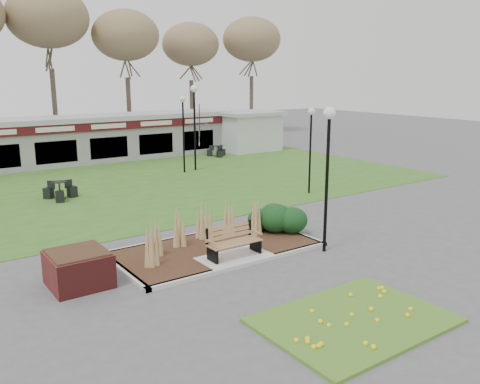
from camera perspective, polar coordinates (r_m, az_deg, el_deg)
ground at (r=15.25m, az=-0.29°, el=-7.85°), size 100.00×100.00×0.00m
lawn at (r=25.64m, az=-15.80°, el=0.35°), size 34.00×16.00×0.02m
flower_bed at (r=12.06m, az=12.68°, el=-13.76°), size 4.20×3.00×0.16m
planting_bed at (r=16.87m, az=0.65°, el=-4.45°), size 6.75×3.40×1.27m
park_bench at (r=15.25m, az=-0.82°, el=-5.51°), size 1.70×0.66×0.93m
brick_planter at (r=14.14m, az=-17.68°, el=-8.17°), size 1.50×1.50×0.95m
food_pavilion at (r=32.93m, az=-20.66°, el=5.34°), size 24.60×3.40×2.90m
service_hut at (r=36.96m, az=0.95°, el=6.90°), size 4.40×3.40×2.83m
tree_backdrop at (r=40.62m, az=-24.51°, el=16.09°), size 47.24×5.24×10.36m
lamp_post_near_left at (r=15.57m, az=9.87°, el=4.92°), size 0.37×0.37×4.51m
lamp_post_near_right at (r=23.51m, az=7.96°, el=6.74°), size 0.33×0.33×3.97m
lamp_post_mid_right at (r=29.20m, az=-5.15°, el=9.29°), size 0.40×0.40×4.85m
lamp_post_far_right at (r=28.55m, az=-6.41°, el=8.36°), size 0.36×0.36×4.29m
bistro_set_c at (r=23.94m, az=-19.53°, el=-0.13°), size 1.43×1.46×0.79m
bistro_set_d at (r=34.42m, az=-2.59°, el=4.42°), size 1.29×1.29×0.71m
patio_umbrella at (r=34.72m, az=-4.55°, el=6.55°), size 2.50×2.52×2.37m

